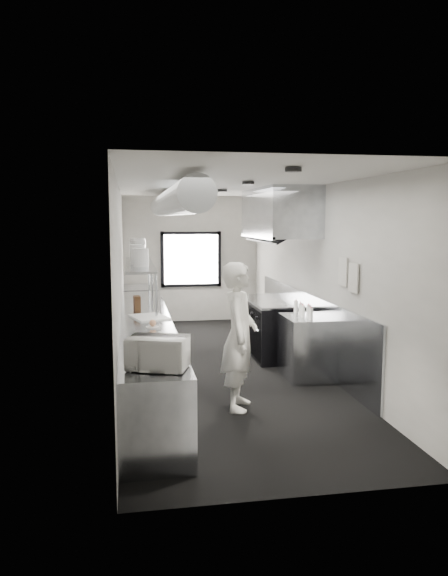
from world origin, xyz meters
name	(u,v)px	position (x,y,z in m)	size (l,w,h in m)	color
floor	(221,368)	(0.00, 0.00, 0.00)	(3.00, 8.00, 0.01)	black
ceiling	(221,185)	(0.00, 0.00, 2.80)	(3.00, 8.00, 0.01)	beige
wall_back	(191,259)	(0.00, 4.00, 1.40)	(3.00, 0.02, 2.80)	beige
wall_front	(304,332)	(0.00, -4.00, 1.40)	(3.00, 0.02, 2.80)	beige
wall_left	(120,280)	(-1.50, 0.00, 1.40)	(0.02, 8.00, 2.80)	beige
wall_right	(315,277)	(1.50, 0.00, 1.40)	(0.02, 8.00, 2.80)	beige
wall_cladding	(306,326)	(1.48, 0.30, 0.55)	(0.03, 5.50, 1.10)	#92979F
hvac_duct	(172,203)	(-0.70, 0.40, 2.55)	(0.40, 0.40, 6.40)	#93979B
service_window	(191,259)	(0.00, 3.96, 1.40)	(1.36, 0.05, 1.25)	white
exhaust_hood	(279,213)	(1.10, 0.70, 2.39)	(0.81, 2.20, 0.88)	#92979F
prep_counter	(147,350)	(-1.15, -0.50, 0.45)	(0.70, 6.00, 0.90)	#92979F
pass_shelf	(140,265)	(-1.19, 1.00, 1.54)	(0.45, 3.00, 0.68)	#92979F
range	(274,327)	(1.04, 0.70, 0.47)	(0.88, 1.60, 0.94)	black
bottle_station	(307,347)	(1.15, -0.70, 0.45)	(0.65, 0.80, 0.90)	#92979F
far_work_table	(141,308)	(-1.15, 3.20, 0.45)	(0.70, 1.20, 0.90)	#92979F
notice_sheet_a	(343,271)	(1.47, -1.20, 1.60)	(0.02, 0.28, 0.38)	beige
notice_sheet_b	(353,278)	(1.47, -1.55, 1.55)	(0.02, 0.28, 0.38)	beige
line_cook	(239,336)	(-0.07, -1.79, 0.90)	(0.65, 0.43, 1.79)	white
microwave	(158,353)	(-1.12, -3.08, 1.05)	(0.51, 0.39, 0.30)	white
deli_tub_a	(138,352)	(-1.30, -2.60, 0.94)	(0.12, 0.12, 0.09)	#AFB6A7
deli_tub_b	(142,353)	(-1.25, -2.65, 0.95)	(0.15, 0.15, 0.11)	#AFB6A7
newspaper	(165,339)	(-0.97, -1.82, 0.90)	(0.29, 0.37, 0.01)	white
small_plate	(153,327)	(-1.08, -1.12, 0.91)	(0.19, 0.19, 0.02)	silver
pastry	(153,323)	(-1.08, -1.12, 0.96)	(0.09, 0.09, 0.09)	#E4A277
cutting_board	(149,317)	(-1.10, -0.39, 0.91)	(0.44, 0.59, 0.02)	white
knife_block	(137,303)	(-1.26, 0.30, 1.01)	(0.09, 0.20, 0.22)	#56301E
plate_stack_a	(141,257)	(-1.19, 0.32, 1.71)	(0.24, 0.24, 0.28)	silver
plate_stack_b	(138,254)	(-1.23, 0.79, 1.73)	(0.24, 0.24, 0.32)	silver
plate_stack_c	(138,251)	(-1.22, 1.12, 1.76)	(0.27, 0.27, 0.38)	silver
plate_stack_d	(138,249)	(-1.21, 1.60, 1.77)	(0.25, 0.25, 0.39)	silver
squeeze_bottle_a	(311,314)	(1.12, -0.95, 0.98)	(0.06, 0.06, 0.17)	white
squeeze_bottle_b	(309,312)	(1.13, -0.82, 0.99)	(0.06, 0.06, 0.19)	white
squeeze_bottle_c	(303,311)	(1.07, -0.75, 0.99)	(0.06, 0.06, 0.17)	white
squeeze_bottle_d	(301,309)	(1.09, -0.57, 0.99)	(0.06, 0.06, 0.18)	white
squeeze_bottle_e	(296,307)	(1.08, -0.36, 0.99)	(0.06, 0.06, 0.18)	white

